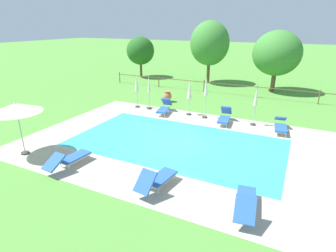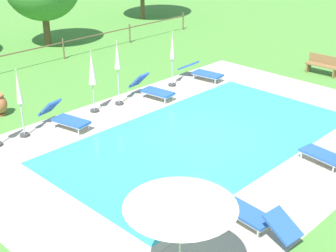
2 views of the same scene
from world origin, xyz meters
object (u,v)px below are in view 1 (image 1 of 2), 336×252
object	(u,v)px
sun_lounger_south_near_corner	(246,201)
tree_centre	(140,51)
sun_lounger_north_mid	(69,158)
patio_umbrella_open_foreground	(16,108)
sun_lounger_north_far	(281,125)
tree_west_mid	(277,53)
patio_umbrella_closed_row_west	(137,86)
patio_umbrella_closed_row_centre	(189,91)
terracotta_urn_near_fence	(167,96)
patio_umbrella_closed_row_mid_west	(256,101)
sun_lounger_north_end	(157,179)
tree_east_mid	(210,43)
patio_umbrella_closed_row_east	(206,92)
sun_lounger_north_near_steps	(225,117)
sun_lounger_south_far	(164,108)
patio_umbrella_closed_row_mid_east	(149,88)

from	to	relation	value
sun_lounger_south_near_corner	tree_centre	xyz separation A→B (m)	(-14.94, 18.29, 2.44)
sun_lounger_north_mid	patio_umbrella_open_foreground	world-z (taller)	patio_umbrella_open_foreground
sun_lounger_north_far	tree_west_mid	xyz separation A→B (m)	(-1.52, 9.74, 2.87)
patio_umbrella_closed_row_west	patio_umbrella_closed_row_centre	size ratio (longest dim) A/B	0.99
sun_lounger_south_near_corner	terracotta_urn_near_fence	world-z (taller)	sun_lounger_south_near_corner
tree_west_mid	tree_centre	world-z (taller)	tree_west_mid
sun_lounger_north_mid	patio_umbrella_closed_row_mid_west	world-z (taller)	patio_umbrella_closed_row_mid_west
sun_lounger_north_far	sun_lounger_north_end	size ratio (longest dim) A/B	1.07
patio_umbrella_closed_row_centre	tree_centre	xyz separation A→B (m)	(-9.71, 10.05, 1.28)
patio_umbrella_open_foreground	tree_east_mid	size ratio (longest dim) A/B	0.41
tree_centre	tree_east_mid	world-z (taller)	tree_east_mid
tree_west_mid	tree_east_mid	size ratio (longest dim) A/B	0.87
patio_umbrella_closed_row_west	patio_umbrella_closed_row_mid_west	xyz separation A→B (m)	(7.97, -0.12, -0.09)
patio_umbrella_closed_row_east	tree_east_mid	bearing A→B (deg)	107.34
terracotta_urn_near_fence	tree_east_mid	xyz separation A→B (m)	(0.51, 8.03, 3.34)
sun_lounger_south_near_corner	patio_umbrella_closed_row_mid_west	size ratio (longest dim) A/B	0.87
terracotta_urn_near_fence	tree_west_mid	size ratio (longest dim) A/B	0.16
sun_lounger_north_mid	tree_centre	bearing A→B (deg)	112.98
sun_lounger_north_near_steps	terracotta_urn_near_fence	xyz separation A→B (m)	(-5.11, 2.74, 0.05)
terracotta_urn_near_fence	patio_umbrella_closed_row_east	bearing A→B (deg)	-31.74
sun_lounger_north_near_steps	tree_west_mid	xyz separation A→B (m)	(1.57, 9.78, 2.84)
sun_lounger_north_end	tree_west_mid	size ratio (longest dim) A/B	0.39
patio_umbrella_open_foreground	patio_umbrella_closed_row_west	world-z (taller)	patio_umbrella_open_foreground
patio_umbrella_open_foreground	sun_lounger_south_far	bearing A→B (deg)	69.94
sun_lounger_north_near_steps	patio_umbrella_closed_row_east	world-z (taller)	patio_umbrella_closed_row_east
sun_lounger_north_end	tree_west_mid	xyz separation A→B (m)	(1.91, 17.55, 2.84)
sun_lounger_south_far	tree_east_mid	world-z (taller)	tree_east_mid
patio_umbrella_closed_row_west	terracotta_urn_near_fence	xyz separation A→B (m)	(1.27, 2.21, -1.12)
sun_lounger_north_far	patio_umbrella_closed_row_mid_east	size ratio (longest dim) A/B	0.91
sun_lounger_north_near_steps	patio_umbrella_closed_row_west	size ratio (longest dim) A/B	0.86
patio_umbrella_closed_row_mid_east	tree_centre	world-z (taller)	tree_centre
patio_umbrella_closed_row_west	tree_centre	world-z (taller)	tree_centre
patio_umbrella_open_foreground	tree_east_mid	world-z (taller)	tree_east_mid
sun_lounger_south_near_corner	tree_west_mid	bearing A→B (deg)	93.86
patio_umbrella_closed_row_east	tree_west_mid	world-z (taller)	tree_west_mid
sun_lounger_north_end	patio_umbrella_closed_row_mid_west	xyz separation A→B (m)	(1.92, 8.19, 1.07)
sun_lounger_north_far	patio_umbrella_open_foreground	distance (m)	13.03
sun_lounger_south_near_corner	patio_umbrella_closed_row_east	size ratio (longest dim) A/B	0.82
tree_west_mid	patio_umbrella_closed_row_centre	bearing A→B (deg)	-113.66
sun_lounger_south_near_corner	patio_umbrella_closed_row_mid_east	size ratio (longest dim) A/B	0.88
sun_lounger_north_end	sun_lounger_south_far	distance (m)	8.74
sun_lounger_north_end	tree_centre	xyz separation A→B (m)	(-11.86, 18.36, 2.43)
tree_east_mid	patio_umbrella_closed_row_east	bearing A→B (deg)	-72.66
patio_umbrella_open_foreground	sun_lounger_north_near_steps	bearing A→B (deg)	48.67
sun_lounger_north_far	tree_east_mid	bearing A→B (deg)	125.61
sun_lounger_north_mid	sun_lounger_south_far	world-z (taller)	sun_lounger_south_far
patio_umbrella_closed_row_west	sun_lounger_north_near_steps	bearing A→B (deg)	-4.79
tree_centre	patio_umbrella_closed_row_centre	bearing A→B (deg)	-45.99
sun_lounger_south_far	terracotta_urn_near_fence	world-z (taller)	sun_lounger_south_far
sun_lounger_north_far	patio_umbrella_closed_row_centre	xyz separation A→B (m)	(-5.57, 0.49, 1.19)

